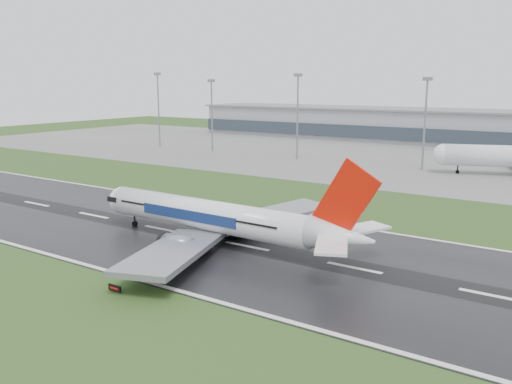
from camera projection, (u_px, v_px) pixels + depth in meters
The scene contains 10 objects.
ground at pixel (162, 230), 103.01m from camera, with size 520.00×520.00×0.00m, color #264419.
runway at pixel (162, 229), 103.00m from camera, with size 400.00×45.00×0.10m, color black.
apron at pixel (386, 156), 205.32m from camera, with size 400.00×130.00×0.08m, color slate.
terminal at pixel (430, 127), 252.92m from camera, with size 240.00×36.00×15.00m, color gray.
main_airliner at pixel (223, 199), 91.46m from camera, with size 55.70×53.05×16.45m, color white, non-canonical shape.
runway_sign at pixel (115, 289), 72.15m from camera, with size 2.30×0.26×1.04m, color black, non-canonical shape.
floodmast_0 at pixel (159, 112), 232.84m from camera, with size 0.64×0.64×31.25m, color gray.
floodmast_1 at pixel (212, 117), 217.22m from camera, with size 0.64×0.64×28.28m, color gray.
floodmast_2 at pixel (297, 118), 195.49m from camera, with size 0.64×0.64×30.19m, color gray.
floodmast_3 at pixel (425, 126), 170.51m from camera, with size 0.64×0.64×28.67m, color gray.
Camera 1 is at (69.83, -73.05, 28.05)m, focal length 37.14 mm.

